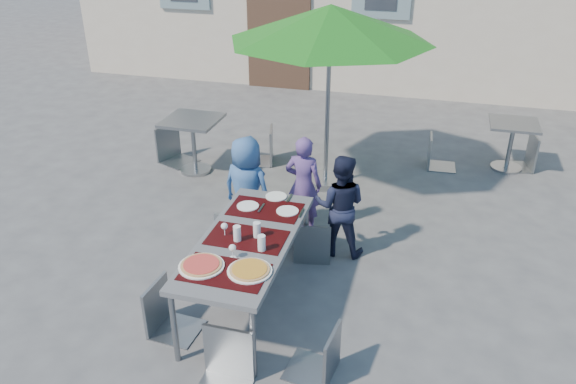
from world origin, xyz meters
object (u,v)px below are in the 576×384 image
(chair_2, at_px, (313,218))
(cafe_table_0, at_px, (193,135))
(cafe_table_1, at_px, (512,138))
(bg_chair_r_0, at_px, (264,125))
(child_0, at_px, (247,189))
(chair_5, at_px, (222,331))
(chair_0, at_px, (233,210))
(child_2, at_px, (340,206))
(child_1, at_px, (303,185))
(pizza_near_left, at_px, (201,265))
(dining_table, at_px, (247,243))
(patio_umbrella, at_px, (330,25))
(bg_chair_r_1, at_px, (529,131))
(bg_chair_l_1, at_px, (439,133))
(bg_chair_l_0, at_px, (171,123))
(chair_1, at_px, (267,198))
(chair_3, at_px, (163,281))
(chair_4, at_px, (322,326))
(pizza_near_right, at_px, (250,270))

(chair_2, xyz_separation_m, cafe_table_0, (-2.14, 1.74, 0.05))
(cafe_table_1, bearing_deg, bg_chair_r_0, -168.40)
(child_0, bearing_deg, chair_5, 116.64)
(chair_0, xyz_separation_m, cafe_table_1, (3.05, 3.07, -0.03))
(child_2, bearing_deg, chair_2, 40.85)
(child_1, distance_m, cafe_table_0, 2.21)
(bg_chair_r_0, bearing_deg, cafe_table_0, -146.05)
(pizza_near_left, height_order, chair_0, chair_0)
(dining_table, relative_size, cafe_table_0, 2.33)
(patio_umbrella, height_order, cafe_table_0, patio_umbrella)
(cafe_table_1, xyz_separation_m, bg_chair_r_1, (0.22, 0.09, 0.10))
(child_1, height_order, bg_chair_r_0, child_1)
(bg_chair_l_1, bearing_deg, bg_chair_l_0, -167.75)
(bg_chair_l_1, bearing_deg, chair_1, -122.27)
(chair_2, bearing_deg, cafe_table_0, 140.85)
(cafe_table_1, bearing_deg, cafe_table_0, -163.40)
(child_2, bearing_deg, bg_chair_r_1, -129.04)
(cafe_table_1, bearing_deg, chair_5, -116.12)
(child_2, bearing_deg, cafe_table_0, -34.74)
(dining_table, bearing_deg, patio_umbrella, 86.81)
(bg_chair_r_1, bearing_deg, chair_0, -136.01)
(chair_3, height_order, chair_4, chair_3)
(child_1, distance_m, patio_umbrella, 1.99)
(chair_3, bearing_deg, cafe_table_1, 54.56)
(child_2, distance_m, chair_5, 2.22)
(child_2, bearing_deg, bg_chair_l_0, -34.25)
(child_0, distance_m, child_2, 1.06)
(child_1, distance_m, bg_chair_r_1, 3.67)
(chair_1, relative_size, chair_5, 1.11)
(dining_table, xyz_separation_m, chair_5, (0.15, -1.02, -0.14))
(child_1, relative_size, chair_2, 1.34)
(bg_chair_r_0, height_order, bg_chair_l_1, bg_chair_r_0)
(pizza_near_right, height_order, child_1, child_1)
(bg_chair_r_0, bearing_deg, pizza_near_left, -79.98)
(pizza_near_right, height_order, bg_chair_r_0, bg_chair_r_0)
(dining_table, distance_m, child_1, 1.50)
(pizza_near_right, xyz_separation_m, bg_chair_l_0, (-2.40, 3.41, -0.17))
(pizza_near_right, height_order, patio_umbrella, patio_umbrella)
(dining_table, xyz_separation_m, chair_0, (-0.47, 0.87, -0.20))
(chair_5, height_order, bg_chair_r_0, bg_chair_r_0)
(chair_2, relative_size, bg_chair_l_1, 0.97)
(chair_4, distance_m, cafe_table_0, 4.23)
(pizza_near_right, height_order, chair_0, chair_0)
(child_0, height_order, bg_chair_l_1, child_0)
(dining_table, relative_size, pizza_near_left, 4.81)
(patio_umbrella, relative_size, cafe_table_1, 3.58)
(child_0, height_order, chair_2, child_0)
(child_0, bearing_deg, chair_1, 164.09)
(cafe_table_0, bearing_deg, bg_chair_l_1, 18.17)
(pizza_near_right, xyz_separation_m, cafe_table_1, (2.39, 4.43, -0.30))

